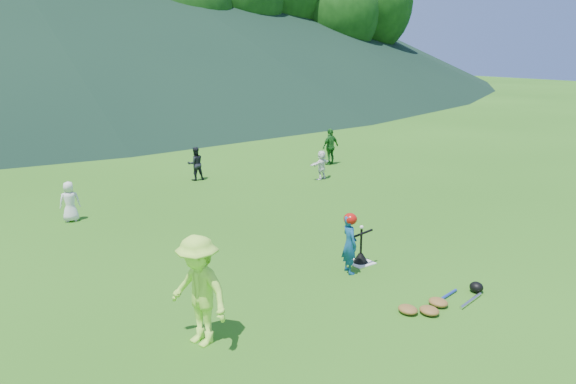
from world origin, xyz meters
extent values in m
plane|color=#285E15|center=(0.00, 0.00, 0.00)|extent=(120.00, 120.00, 0.00)
cube|color=silver|center=(0.00, 0.00, 0.01)|extent=(0.45, 0.45, 0.02)
sphere|color=white|center=(0.00, 0.00, 0.74)|extent=(0.08, 0.08, 0.08)
imported|color=navy|center=(-0.50, -0.23, 0.57)|extent=(0.37, 0.47, 1.13)
imported|color=#B3F949|center=(-3.93, -0.99, 0.81)|extent=(0.87, 1.17, 1.62)
imported|color=silver|center=(-3.96, 6.02, 0.49)|extent=(0.54, 0.41, 0.98)
imported|color=black|center=(0.40, 8.20, 0.53)|extent=(0.56, 0.46, 1.06)
imported|color=#1D6220|center=(5.40, 7.67, 0.65)|extent=(0.80, 0.43, 1.29)
imported|color=white|center=(3.74, 6.05, 0.46)|extent=(0.90, 0.47, 0.92)
cone|color=black|center=(0.00, 0.00, 0.11)|extent=(0.30, 0.30, 0.18)
cylinder|color=black|center=(0.00, 0.00, 0.45)|extent=(0.04, 0.04, 0.50)
ellipsoid|color=#AC110B|center=(-0.50, -0.23, 1.05)|extent=(0.24, 0.26, 0.22)
cylinder|color=black|center=(-0.20, -0.21, 0.70)|extent=(0.62, 0.13, 0.07)
ellipsoid|color=olive|center=(-0.56, -2.25, 0.06)|extent=(0.28, 0.34, 0.13)
ellipsoid|color=olive|center=(-0.21, -2.13, 0.06)|extent=(0.28, 0.34, 0.13)
ellipsoid|color=olive|center=(-0.81, -2.03, 0.06)|extent=(0.28, 0.34, 0.13)
cylinder|color=silver|center=(0.34, -2.35, 0.03)|extent=(0.71, 0.22, 0.06)
cylinder|color=#263FA5|center=(0.14, -2.00, 0.03)|extent=(0.68, 0.18, 0.05)
ellipsoid|color=black|center=(0.74, -2.15, 0.09)|extent=(0.22, 0.24, 0.19)
cube|color=gray|center=(0.00, 28.00, 0.60)|extent=(70.00, 0.03, 1.20)
cube|color=yellow|center=(0.00, 28.00, 1.24)|extent=(70.00, 0.08, 0.08)
cylinder|color=gray|center=(0.00, 28.00, 0.60)|extent=(0.07, 0.07, 1.30)
cylinder|color=gray|center=(35.00, 28.00, 0.60)|extent=(0.07, 0.07, 1.30)
cylinder|color=#382314|center=(1.60, 33.50, 1.91)|extent=(0.56, 0.56, 3.81)
cylinder|color=#382314|center=(6.40, 35.00, 2.20)|extent=(0.56, 0.56, 4.41)
cylinder|color=#382314|center=(11.20, 32.00, 1.63)|extent=(0.56, 0.56, 3.25)
ellipsoid|color=#164711|center=(11.20, 32.00, 6.79)|extent=(7.07, 7.07, 8.13)
cylinder|color=#382314|center=(16.00, 33.50, 1.92)|extent=(0.56, 0.56, 3.85)
cylinder|color=#382314|center=(20.80, 35.00, 2.22)|extent=(0.56, 0.56, 4.44)
cylinder|color=#382314|center=(25.60, 32.00, 1.64)|extent=(0.56, 0.56, 3.29)
ellipsoid|color=#164711|center=(25.60, 32.00, 6.86)|extent=(7.14, 7.14, 8.22)
cylinder|color=#382314|center=(30.40, 33.50, 1.94)|extent=(0.56, 0.56, 3.88)
ellipsoid|color=#164711|center=(30.40, 33.50, 8.10)|extent=(8.44, 8.44, 9.70)
camera|label=1|loc=(-7.01, -7.65, 4.13)|focal=35.00mm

